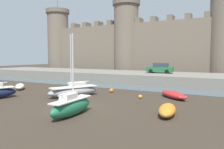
% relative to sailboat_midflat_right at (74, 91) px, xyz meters
% --- Properties ---
extents(ground_plane, '(160.00, 160.00, 0.00)m').
position_rel_sailboat_midflat_right_xyz_m(ground_plane, '(3.76, -4.53, -0.61)').
color(ground_plane, '#382D23').
extents(water_channel, '(80.00, 4.50, 0.10)m').
position_rel_sailboat_midflat_right_xyz_m(water_channel, '(3.76, 8.61, -0.56)').
color(water_channel, '#47565B').
rests_on(water_channel, ground).
extents(quay_road, '(70.92, 10.00, 1.52)m').
position_rel_sailboat_midflat_right_xyz_m(quay_road, '(3.76, 15.86, 0.15)').
color(quay_road, slate).
rests_on(quay_road, ground).
extents(castle, '(64.94, 6.02, 19.38)m').
position_rel_sailboat_midflat_right_xyz_m(castle, '(3.76, 26.66, 6.43)').
color(castle, '#706354').
rests_on(castle, ground).
extents(sailboat_midflat_right, '(3.97, 5.68, 6.47)m').
position_rel_sailboat_midflat_right_xyz_m(sailboat_midflat_right, '(0.00, 0.00, 0.00)').
color(sailboat_midflat_right, gray).
rests_on(sailboat_midflat_right, ground).
extents(rowboat_midflat_centre, '(1.61, 3.32, 0.78)m').
position_rel_sailboat_midflat_right_xyz_m(rowboat_midflat_centre, '(10.45, -2.85, -0.21)').
color(rowboat_midflat_centre, orange).
rests_on(rowboat_midflat_centre, ground).
extents(rowboat_foreground_left, '(3.66, 3.63, 0.71)m').
position_rel_sailboat_midflat_right_xyz_m(rowboat_foreground_left, '(9.43, 3.85, -0.24)').
color(rowboat_foreground_left, red).
rests_on(rowboat_foreground_left, ground).
extents(sailboat_foreground_right, '(1.20, 4.35, 5.79)m').
position_rel_sailboat_midflat_right_xyz_m(sailboat_foreground_right, '(4.48, -6.08, 0.08)').
color(sailboat_foreground_right, '#1E6B47').
rests_on(sailboat_foreground_right, ground).
extents(rowboat_near_channel_left, '(3.07, 3.01, 0.71)m').
position_rel_sailboat_midflat_right_xyz_m(rowboat_near_channel_left, '(-9.30, 0.84, -0.24)').
color(rowboat_near_channel_left, silver).
rests_on(rowboat_near_channel_left, ground).
extents(mooring_buoy_near_channel, '(0.47, 0.47, 0.47)m').
position_rel_sailboat_midflat_right_xyz_m(mooring_buoy_near_channel, '(2.29, 4.05, -0.38)').
color(mooring_buoy_near_channel, orange).
rests_on(mooring_buoy_near_channel, ground).
extents(mooring_buoy_mid_mud, '(0.38, 0.38, 0.38)m').
position_rel_sailboat_midflat_right_xyz_m(mooring_buoy_mid_mud, '(6.55, 2.18, -0.43)').
color(mooring_buoy_mid_mud, orange).
rests_on(mooring_buoy_mid_mud, ground).
extents(car_quay_centre_east, '(4.19, 2.06, 1.62)m').
position_rel_sailboat_midflat_right_xyz_m(car_quay_centre_east, '(4.52, 16.59, 1.68)').
color(car_quay_centre_east, '#1E6638').
rests_on(car_quay_centre_east, quay_road).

